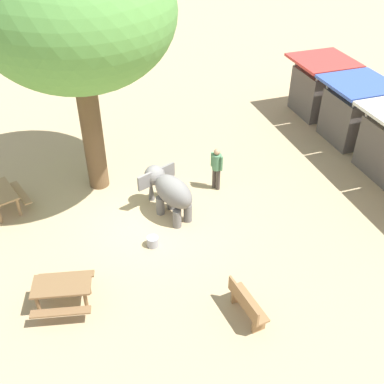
# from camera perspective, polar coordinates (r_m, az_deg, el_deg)

# --- Properties ---
(ground_plane) EXTENTS (60.00, 60.00, 0.00)m
(ground_plane) POSITION_cam_1_polar(r_m,az_deg,el_deg) (15.21, -4.94, -3.22)
(ground_plane) COLOR tan
(elephant) EXTENTS (2.16, 1.70, 1.51)m
(elephant) POSITION_cam_1_polar(r_m,az_deg,el_deg) (14.77, -2.85, 0.25)
(elephant) COLOR slate
(elephant) RESTS_ON ground_plane
(person_handler) EXTENTS (0.45, 0.32, 1.62)m
(person_handler) POSITION_cam_1_polar(r_m,az_deg,el_deg) (15.97, 3.07, 3.26)
(person_handler) COLOR #3F3833
(person_handler) RESTS_ON ground_plane
(shade_tree_main) EXTENTS (6.40, 5.87, 8.35)m
(shade_tree_main) POSITION_cam_1_polar(r_m,az_deg,el_deg) (14.47, -14.34, 20.85)
(shade_tree_main) COLOR brown
(shade_tree_main) RESTS_ON ground_plane
(wooden_bench) EXTENTS (1.44, 0.57, 0.88)m
(wooden_bench) POSITION_cam_1_polar(r_m,az_deg,el_deg) (12.06, 6.75, -13.58)
(wooden_bench) COLOR olive
(wooden_bench) RESTS_ON ground_plane
(picnic_table_near) EXTENTS (1.88, 1.86, 0.78)m
(picnic_table_near) POSITION_cam_1_polar(r_m,az_deg,el_deg) (16.38, -22.55, -0.43)
(picnic_table_near) COLOR #9E7A51
(picnic_table_near) RESTS_ON ground_plane
(picnic_table_far) EXTENTS (1.77, 1.79, 0.78)m
(picnic_table_far) POSITION_cam_1_polar(r_m,az_deg,el_deg) (12.60, -15.74, -11.51)
(picnic_table_far) COLOR brown
(picnic_table_far) RESTS_ON ground_plane
(market_stall_red) EXTENTS (2.50, 2.50, 2.52)m
(market_stall_red) POSITION_cam_1_polar(r_m,az_deg,el_deg) (21.89, 15.44, 12.15)
(market_stall_red) COLOR #59514C
(market_stall_red) RESTS_ON ground_plane
(market_stall_blue) EXTENTS (2.50, 2.50, 2.52)m
(market_stall_blue) POSITION_cam_1_polar(r_m,az_deg,el_deg) (20.00, 19.30, 9.05)
(market_stall_blue) COLOR #59514C
(market_stall_blue) RESTS_ON ground_plane
(feed_bucket) EXTENTS (0.36, 0.36, 0.32)m
(feed_bucket) POSITION_cam_1_polar(r_m,az_deg,el_deg) (14.10, -4.88, -6.13)
(feed_bucket) COLOR gray
(feed_bucket) RESTS_ON ground_plane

